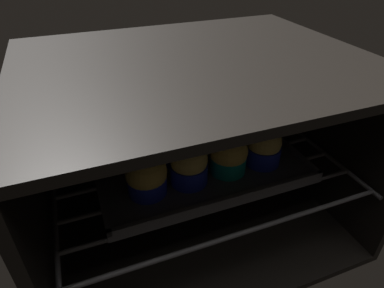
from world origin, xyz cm
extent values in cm
cube|color=black|center=(0.00, 22.00, -0.75)|extent=(59.00, 47.00, 1.50)
cube|color=black|center=(0.00, 22.00, 34.75)|extent=(59.00, 47.00, 1.50)
cube|color=black|center=(0.00, 44.75, 17.00)|extent=(59.00, 1.50, 34.00)
cube|color=black|center=(-28.75, 22.00, 17.00)|extent=(1.50, 47.00, 34.00)
cube|color=black|center=(28.75, 22.00, 17.00)|extent=(1.50, 47.00, 34.00)
cylinder|color=#4C494C|center=(0.00, 3.00, 13.60)|extent=(54.00, 0.80, 0.80)
cylinder|color=#4C494C|center=(0.00, 9.33, 13.60)|extent=(54.00, 0.80, 0.80)
cylinder|color=#4C494C|center=(0.00, 15.67, 13.60)|extent=(54.00, 0.80, 0.80)
cylinder|color=#4C494C|center=(0.00, 22.00, 13.60)|extent=(54.00, 0.80, 0.80)
cylinder|color=#4C494C|center=(0.00, 28.33, 13.60)|extent=(54.00, 0.80, 0.80)
cylinder|color=#4C494C|center=(0.00, 34.67, 13.60)|extent=(54.00, 0.80, 0.80)
cylinder|color=#4C494C|center=(0.00, 41.00, 13.60)|extent=(54.00, 0.80, 0.80)
cylinder|color=#4C494C|center=(-27.00, 22.00, 13.60)|extent=(0.80, 42.00, 0.80)
cylinder|color=#4C494C|center=(27.00, 22.00, 13.60)|extent=(0.80, 42.00, 0.80)
cube|color=#4C4C51|center=(0.00, 23.97, 14.60)|extent=(39.28, 31.48, 1.20)
cube|color=#4C4C51|center=(0.00, 8.63, 15.70)|extent=(39.28, 0.80, 1.00)
cube|color=#4C4C51|center=(0.00, 39.31, 15.70)|extent=(39.28, 0.80, 1.00)
cube|color=#4C4C51|center=(-19.24, 23.97, 15.70)|extent=(0.80, 31.48, 1.00)
cube|color=#4C4C51|center=(19.24, 23.97, 15.70)|extent=(0.80, 31.48, 1.00)
cylinder|color=#1928B7|center=(-11.34, 16.01, 17.07)|extent=(6.74, 6.74, 3.75)
sphere|color=gold|center=(-11.34, 16.01, 19.51)|extent=(7.14, 7.14, 7.14)
cylinder|color=#1928B7|center=(-3.68, 16.05, 17.07)|extent=(6.74, 6.74, 3.75)
sphere|color=#DBBC60|center=(-3.68, 16.05, 20.14)|extent=(6.64, 6.64, 6.64)
sphere|color=#1E6023|center=(-3.78, 16.51, 22.23)|extent=(2.58, 2.58, 2.58)
cylinder|color=#0C8C84|center=(4.20, 16.36, 17.07)|extent=(6.74, 6.74, 3.75)
sphere|color=gold|center=(4.20, 16.36, 19.62)|extent=(7.07, 7.07, 7.07)
cylinder|color=#1928B7|center=(11.65, 16.28, 17.07)|extent=(6.74, 6.74, 3.75)
sphere|color=#DBBC60|center=(11.65, 16.28, 19.93)|extent=(6.48, 6.48, 6.48)
cylinder|color=red|center=(-11.35, 24.15, 17.07)|extent=(6.74, 6.74, 3.75)
sphere|color=#DBBC60|center=(-11.35, 24.15, 19.84)|extent=(7.13, 7.13, 7.13)
sphere|color=#28702D|center=(-11.74, 24.66, 22.32)|extent=(2.18, 2.18, 2.18)
cylinder|color=#1928B7|center=(-4.28, 23.74, 17.07)|extent=(6.74, 6.74, 3.75)
sphere|color=gold|center=(-4.28, 23.74, 19.47)|extent=(6.63, 6.63, 6.63)
sphere|color=#28702D|center=(-4.11, 24.14, 21.44)|extent=(2.52, 2.52, 2.52)
cylinder|color=silver|center=(3.77, 24.25, 17.07)|extent=(6.74, 6.74, 3.75)
sphere|color=gold|center=(3.77, 24.25, 19.51)|extent=(6.95, 6.95, 6.95)
sphere|color=#19511E|center=(3.64, 24.18, 22.10)|extent=(1.94, 1.94, 1.94)
cylinder|color=#1928B7|center=(11.53, 23.62, 17.07)|extent=(6.74, 6.74, 3.75)
sphere|color=gold|center=(11.53, 23.62, 19.92)|extent=(6.91, 6.91, 6.91)
cylinder|color=#0C8C84|center=(-11.50, 31.67, 17.07)|extent=(6.74, 6.74, 3.75)
sphere|color=#E0CC7A|center=(-11.50, 31.67, 19.67)|extent=(6.70, 6.70, 6.70)
sphere|color=#1E6023|center=(-11.38, 33.15, 22.04)|extent=(1.98, 1.98, 1.98)
cylinder|color=#1928B7|center=(-4.16, 31.74, 17.07)|extent=(6.74, 6.74, 3.75)
sphere|color=gold|center=(-4.16, 31.74, 19.77)|extent=(6.49, 6.49, 6.49)
sphere|color=#28702D|center=(-3.00, 30.89, 21.58)|extent=(2.47, 2.47, 2.47)
cylinder|color=#1928B7|center=(4.07, 31.79, 17.07)|extent=(6.74, 6.74, 3.75)
sphere|color=gold|center=(4.07, 31.79, 19.76)|extent=(7.36, 7.36, 7.36)
cylinder|color=#7A238C|center=(11.36, 31.94, 17.07)|extent=(6.74, 6.74, 3.75)
sphere|color=gold|center=(11.36, 31.94, 20.13)|extent=(7.23, 7.23, 7.23)
camera|label=1|loc=(-19.77, -26.86, 53.88)|focal=30.75mm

